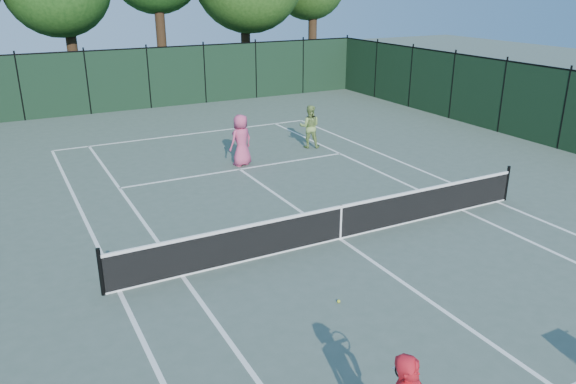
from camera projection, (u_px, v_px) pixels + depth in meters
name	position (u px, v px, depth m)	size (l,w,h in m)	color
ground	(340.00, 239.00, 14.13)	(90.00, 90.00, 0.00)	#4A5B4F
sideline_doubles_left	(119.00, 291.00, 11.73)	(0.10, 23.77, 0.01)	white
sideline_doubles_right	(497.00, 202.00, 16.53)	(0.10, 23.77, 0.01)	white
sideline_singles_left	(182.00, 276.00, 12.33)	(0.10, 23.77, 0.01)	white
sideline_singles_right	(462.00, 210.00, 15.93)	(0.10, 23.77, 0.01)	white
baseline_far	(189.00, 134.00, 23.98)	(10.97, 0.10, 0.01)	white
service_line_far	(240.00, 169.00, 19.44)	(8.23, 0.10, 0.01)	white
center_service_line	(340.00, 239.00, 14.13)	(0.10, 12.80, 0.01)	white
tennis_net	(341.00, 222.00, 13.97)	(11.69, 0.09, 1.06)	black
fence_far	(149.00, 79.00, 28.53)	(24.00, 0.05, 3.00)	black
player_pink	(241.00, 140.00, 19.59)	(1.01, 0.80, 1.82)	#CB4772
player_green	(310.00, 127.00, 21.77)	(1.02, 0.95, 1.67)	#81A150
loose_ball_midcourt	(339.00, 301.00, 11.29)	(0.07, 0.07, 0.07)	gold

